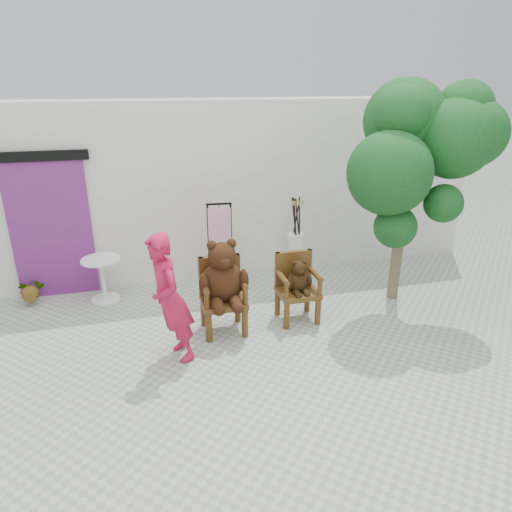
# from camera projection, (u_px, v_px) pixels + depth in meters

# --- Properties ---
(ground_plane) EXTENTS (60.00, 60.00, 0.00)m
(ground_plane) POSITION_uv_depth(u_px,v_px,m) (283.00, 351.00, 5.93)
(ground_plane) COLOR #A2A997
(ground_plane) RESTS_ON ground
(back_wall) EXTENTS (9.00, 1.00, 3.00)m
(back_wall) POSITION_uv_depth(u_px,v_px,m) (231.00, 187.00, 8.18)
(back_wall) COLOR silver
(back_wall) RESTS_ON ground
(doorway) EXTENTS (1.40, 0.11, 2.33)m
(doorway) POSITION_uv_depth(u_px,v_px,m) (51.00, 226.00, 7.11)
(doorway) COLOR #712672
(doorway) RESTS_ON ground
(chair_big) EXTENTS (0.67, 0.71, 1.35)m
(chair_big) POSITION_uv_depth(u_px,v_px,m) (223.00, 281.00, 6.15)
(chair_big) COLOR #452A0E
(chair_big) RESTS_ON ground
(chair_small) EXTENTS (0.57, 0.52, 0.99)m
(chair_small) POSITION_uv_depth(u_px,v_px,m) (297.00, 282.00, 6.55)
(chair_small) COLOR #452A0E
(chair_small) RESTS_ON ground
(person) EXTENTS (0.55, 0.69, 1.67)m
(person) POSITION_uv_depth(u_px,v_px,m) (170.00, 299.00, 5.48)
(person) COLOR #BC1742
(person) RESTS_ON ground
(cafe_table) EXTENTS (0.60, 0.60, 0.70)m
(cafe_table) POSITION_uv_depth(u_px,v_px,m) (103.00, 274.00, 7.16)
(cafe_table) COLOR white
(cafe_table) RESTS_ON ground
(display_stand) EXTENTS (0.49, 0.40, 1.51)m
(display_stand) POSITION_uv_depth(u_px,v_px,m) (221.00, 259.00, 7.39)
(display_stand) COLOR black
(display_stand) RESTS_ON ground
(stool_bucket) EXTENTS (0.32, 0.32, 1.45)m
(stool_bucket) POSITION_uv_depth(u_px,v_px,m) (296.00, 243.00, 7.92)
(stool_bucket) COLOR white
(stool_bucket) RESTS_ON ground
(tree) EXTENTS (2.23, 1.60, 3.34)m
(tree) POSITION_uv_depth(u_px,v_px,m) (422.00, 144.00, 6.26)
(tree) COLOR brown
(tree) RESTS_ON ground
(potted_plant) EXTENTS (0.43, 0.39, 0.43)m
(potted_plant) POSITION_uv_depth(u_px,v_px,m) (31.00, 290.00, 7.16)
(potted_plant) COLOR #0E3315
(potted_plant) RESTS_ON ground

